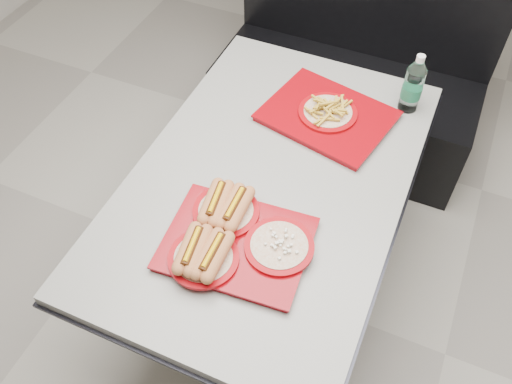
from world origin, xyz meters
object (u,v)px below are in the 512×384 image
at_px(water_bottle, 413,86).
at_px(booth_bench, 351,73).
at_px(tray_near, 231,237).
at_px(tray_far, 328,114).
at_px(diner_table, 269,206).

bearing_deg(water_bottle, booth_bench, 121.78).
bearing_deg(water_bottle, tray_near, -112.63).
bearing_deg(tray_near, tray_far, 82.34).
distance_m(tray_near, tray_far, 0.66).
relative_size(booth_bench, tray_near, 2.90).
bearing_deg(diner_table, tray_near, -90.46).
bearing_deg(tray_far, booth_bench, 96.58).
bearing_deg(tray_far, diner_table, -103.66).
distance_m(diner_table, tray_near, 0.36).
bearing_deg(tray_near, booth_bench, 89.90).
xyz_separation_m(diner_table, tray_near, (-0.00, -0.30, 0.20)).
xyz_separation_m(tray_near, tray_far, (0.09, 0.65, -0.01)).
relative_size(booth_bench, water_bottle, 5.63).
distance_m(booth_bench, tray_far, 0.84).
height_order(tray_near, water_bottle, water_bottle).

